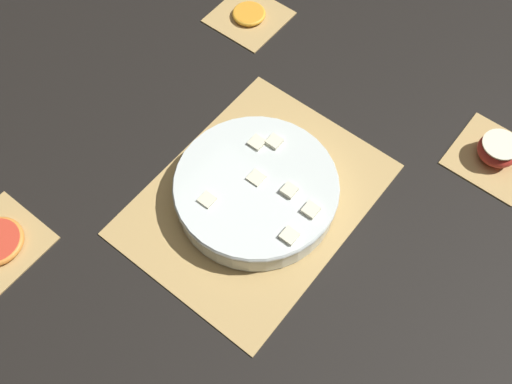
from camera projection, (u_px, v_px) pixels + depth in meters
name	position (u px, v px, depth m)	size (l,w,h in m)	color
ground_plane	(256.00, 199.00, 1.07)	(6.00, 6.00, 0.00)	black
bamboo_mat_center	(256.00, 199.00, 1.07)	(0.45, 0.34, 0.01)	tan
coaster_mat_near_left	(249.00, 17.00, 1.29)	(0.15, 0.15, 0.01)	tan
coaster_mat_far_left	(493.00, 157.00, 1.11)	(0.15, 0.15, 0.01)	tan
fruit_salad_bowl	(256.00, 189.00, 1.04)	(0.29, 0.29, 0.06)	silver
apple_half	(498.00, 150.00, 1.09)	(0.07, 0.07, 0.04)	#B72D23
orange_slice_whole	(249.00, 14.00, 1.28)	(0.07, 0.07, 0.01)	orange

